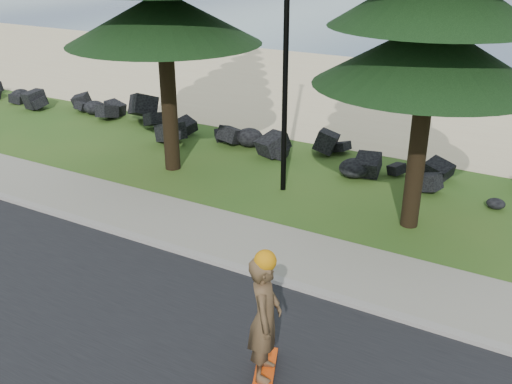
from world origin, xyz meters
TOP-DOWN VIEW (x-y plane):
  - ground at (0.00, 0.00)m, footprint 160.00×160.00m
  - road at (0.00, -4.50)m, footprint 160.00×7.00m
  - kerb at (0.00, -0.90)m, footprint 160.00×0.20m
  - sidewalk at (0.00, 0.20)m, footprint 160.00×2.00m
  - beach_sand at (0.00, 14.50)m, footprint 160.00×15.00m
  - seawall_boulders at (0.00, 5.60)m, footprint 60.00×2.40m
  - lamp_post at (0.00, 3.20)m, footprint 0.25×0.14m
  - skateboarder at (3.04, -3.36)m, footprint 0.71×1.21m

SIDE VIEW (x-z plane):
  - ground at x=0.00m, z-range 0.00..0.00m
  - seawall_boulders at x=0.00m, z-range -0.55..0.55m
  - beach_sand at x=0.00m, z-range 0.00..0.01m
  - road at x=0.00m, z-range 0.00..0.02m
  - sidewalk at x=0.00m, z-range 0.00..0.08m
  - kerb at x=0.00m, z-range 0.00..0.10m
  - skateboarder at x=3.04m, z-range 0.01..2.21m
  - lamp_post at x=0.00m, z-range 0.06..8.20m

